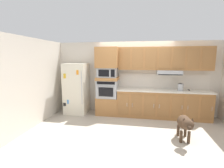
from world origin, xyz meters
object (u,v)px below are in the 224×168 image
object	(u,v)px
screwdriver	(189,90)
dog	(185,123)
built_in_oven	(108,89)
microwave	(108,72)
refrigerator	(77,88)
electric_kettle	(180,87)

from	to	relation	value
screwdriver	dog	xyz separation A→B (m)	(-0.49, -1.67, -0.50)
built_in_oven	microwave	distance (m)	0.56
screwdriver	dog	bearing A→B (deg)	-106.48
built_in_oven	dog	size ratio (longest dim) A/B	0.74
microwave	built_in_oven	bearing A→B (deg)	179.23
built_in_oven	dog	world-z (taller)	built_in_oven
refrigerator	screwdriver	size ratio (longest dim) A/B	11.95
built_in_oven	dog	bearing A→B (deg)	-36.01
refrigerator	microwave	bearing A→B (deg)	3.49
microwave	screwdriver	world-z (taller)	microwave
electric_kettle	built_in_oven	bearing A→B (deg)	178.85
screwdriver	dog	world-z (taller)	screwdriver
refrigerator	microwave	xyz separation A→B (m)	(1.11, 0.07, 0.58)
built_in_oven	electric_kettle	xyz separation A→B (m)	(2.36, -0.05, 0.13)
refrigerator	built_in_oven	xyz separation A→B (m)	(1.11, 0.07, 0.02)
refrigerator	built_in_oven	distance (m)	1.11
electric_kettle	screwdriver	bearing A→B (deg)	24.78
microwave	screwdriver	distance (m)	2.71
refrigerator	screwdriver	distance (m)	3.77
screwdriver	electric_kettle	world-z (taller)	electric_kettle
refrigerator	electric_kettle	bearing A→B (deg)	0.34
built_in_oven	screwdriver	bearing A→B (deg)	1.97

